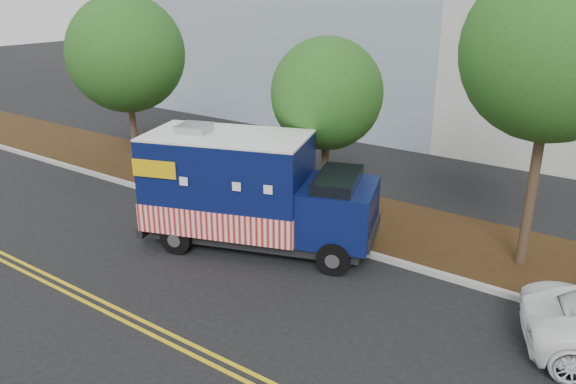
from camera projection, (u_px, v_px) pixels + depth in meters
The scene contains 10 objects.
ground at pixel (216, 235), 17.09m from camera, with size 120.00×120.00×0.00m, color black.
curb at pixel (245, 218), 18.14m from camera, with size 120.00×0.18×0.15m, color #9E9E99.
mulch_strip at pixel (283, 199), 19.74m from camera, with size 120.00×4.00×0.15m, color black.
centerline_near at pixel (93, 297), 13.68m from camera, with size 120.00×0.10×0.01m, color gold.
centerline_far at pixel (84, 301), 13.49m from camera, with size 120.00×0.10×0.01m, color gold.
tree_a at pixel (126, 54), 21.54m from camera, with size 4.49×4.49×6.92m.
tree_b at pixel (327, 94), 17.17m from camera, with size 3.46×3.46×5.76m.
tree_c at pixel (554, 51), 13.13m from camera, with size 4.35×4.35×7.89m.
sign_post at pixel (145, 159), 20.47m from camera, with size 0.06×0.06×2.40m, color #473828.
food_truck at pixel (248, 194), 15.94m from camera, with size 7.03×4.43×3.50m.
Camera 1 is at (10.80, -11.44, 7.15)m, focal length 35.00 mm.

